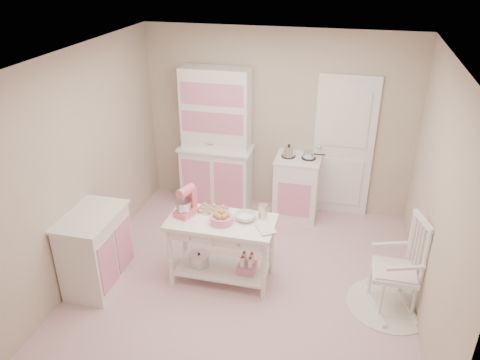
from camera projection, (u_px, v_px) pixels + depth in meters
name	position (u px, v px, depth m)	size (l,w,h in m)	color
room_shell	(247.00, 150.00, 4.80)	(3.84, 3.84, 2.62)	#C67B8B
door	(343.00, 147.00, 6.50)	(0.82, 0.05, 2.04)	white
hutch	(216.00, 140.00, 6.69)	(1.06, 0.50, 2.08)	white
stove	(297.00, 187.00, 6.65)	(0.62, 0.57, 0.92)	white
base_cabinet	(96.00, 250.00, 5.26)	(0.54, 0.84, 0.92)	white
lace_rug	(389.00, 304.00, 5.13)	(0.92, 0.92, 0.01)	white
rocking_chair	(396.00, 264.00, 4.88)	(0.48, 0.72, 1.10)	white
work_table	(222.00, 250.00, 5.36)	(1.20, 0.60, 0.80)	white
stand_mixer	(185.00, 202.00, 5.22)	(0.20, 0.28, 0.34)	#E25F74
cookie_tray	(213.00, 210.00, 5.37)	(0.34, 0.24, 0.02)	silver
bread_basket	(222.00, 220.00, 5.12)	(0.25, 0.25, 0.09)	pink
mixing_bowl	(246.00, 217.00, 5.18)	(0.24, 0.24, 0.07)	silver
metal_pitcher	(263.00, 212.00, 5.19)	(0.10, 0.10, 0.17)	silver
recipe_book	(259.00, 231.00, 4.98)	(0.17, 0.23, 0.02)	silver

